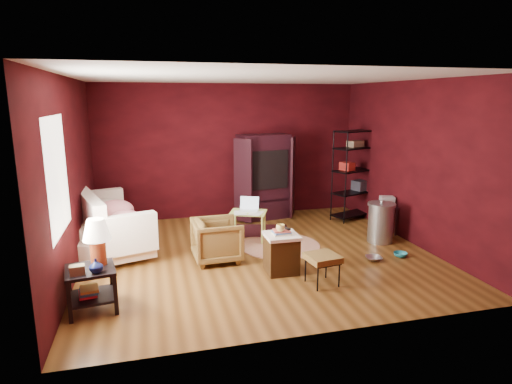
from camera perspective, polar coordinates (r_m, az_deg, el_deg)
room at (r=6.68m, az=0.13°, el=2.98°), size 5.54×5.04×2.84m
sofa at (r=7.60m, az=-19.07°, el=-4.56°), size 1.14×1.96×0.74m
armchair at (r=6.72m, az=-5.22°, el=-6.14°), size 0.69×0.74×0.73m
pet_bowl_steel at (r=7.02m, az=15.46°, el=-7.81°), size 0.26×0.10×0.25m
pet_bowl_turquoise at (r=7.30m, az=18.74°, el=-7.36°), size 0.22×0.07×0.22m
vase at (r=5.32m, az=-20.55°, el=-9.23°), size 0.16×0.17×0.16m
mug at (r=6.11m, az=3.28°, el=-4.68°), size 0.14×0.12×0.13m
side_table at (r=5.50m, az=-20.81°, el=-7.96°), size 0.63×0.63×1.10m
sofa_cushions at (r=7.57m, az=-19.07°, el=-3.96°), size 1.46×2.36×0.92m
hamper at (r=6.29m, az=3.40°, el=-8.03°), size 0.48×0.48×0.66m
footstool at (r=5.93m, az=8.87°, el=-8.79°), size 0.47×0.47×0.43m
rug_round at (r=7.46m, az=3.16°, el=-7.11°), size 1.56×1.56×0.01m
rug_oriental at (r=8.22m, az=0.07°, el=-5.16°), size 1.35×1.08×0.01m
laptop_desk at (r=7.59m, az=-1.02°, el=-3.03°), size 0.74×0.65×0.77m
tv_armoire at (r=8.94m, az=1.07°, el=2.25°), size 1.38×0.86×1.77m
wire_shelving at (r=9.10m, az=12.97°, el=2.76°), size 0.99×0.70×1.86m
small_stand at (r=8.34m, az=17.03°, el=-1.78°), size 0.44×0.44×0.71m
trash_can at (r=7.87m, az=16.29°, el=-3.89°), size 0.62×0.62×0.76m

